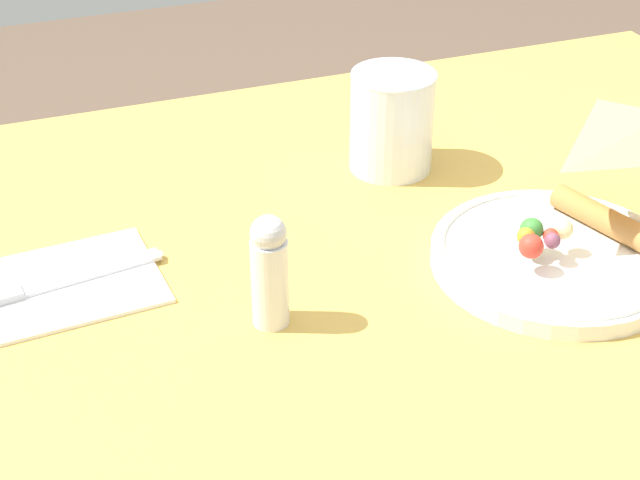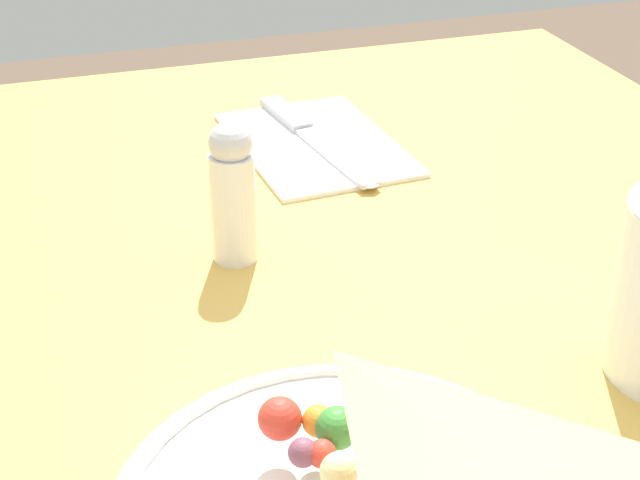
# 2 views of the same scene
# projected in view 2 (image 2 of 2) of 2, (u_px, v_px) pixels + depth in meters

# --- Properties ---
(napkin_folded) EXTENTS (0.20, 0.14, 0.00)m
(napkin_folded) POSITION_uv_depth(u_px,v_px,m) (316.00, 144.00, 0.86)
(napkin_folded) COLOR white
(napkin_folded) RESTS_ON dining_table
(butter_knife) EXTENTS (0.21, 0.05, 0.01)m
(butter_knife) POSITION_uv_depth(u_px,v_px,m) (310.00, 135.00, 0.87)
(butter_knife) COLOR #B2B2B7
(butter_knife) RESTS_ON napkin_folded
(salt_shaker) EXTENTS (0.03, 0.03, 0.10)m
(salt_shaker) POSITION_uv_depth(u_px,v_px,m) (233.00, 192.00, 0.67)
(salt_shaker) COLOR silver
(salt_shaker) RESTS_ON dining_table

